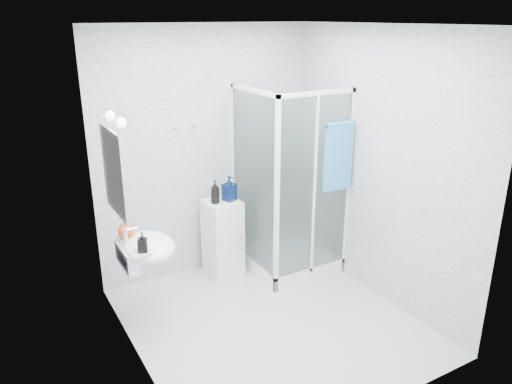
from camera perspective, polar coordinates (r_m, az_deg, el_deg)
room at (r=4.17m, az=1.81°, el=0.43°), size 2.40×2.60×2.60m
shower_enclosure at (r=5.42m, az=3.49°, el=-4.63°), size 0.90×0.95×2.00m
wall_basin at (r=4.37m, az=-12.60°, el=-6.28°), size 0.46×0.56×0.35m
mirror at (r=4.07m, az=-15.99°, el=2.14°), size 0.02×0.60×0.70m
vanity_lights at (r=3.98m, az=-15.86°, el=8.03°), size 0.10×0.40×0.08m
wall_hooks at (r=5.06m, az=-8.16°, el=7.45°), size 0.23×0.06×0.03m
storage_cabinet at (r=5.35m, az=-3.80°, el=-5.28°), size 0.37×0.38×0.84m
hand_towel at (r=4.99m, az=9.40°, el=4.23°), size 0.33×0.05×0.70m
shampoo_bottle_a at (r=5.10m, az=-4.70°, el=0.00°), size 0.12×0.12×0.25m
shampoo_bottle_b at (r=5.17m, az=-3.07°, el=0.43°), size 0.15×0.16×0.27m
soap_dispenser_orange at (r=4.40m, az=-14.65°, el=-3.96°), size 0.16×0.16×0.19m
soap_dispenser_black at (r=4.12m, az=-12.84°, el=-5.61°), size 0.10×0.10×0.17m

